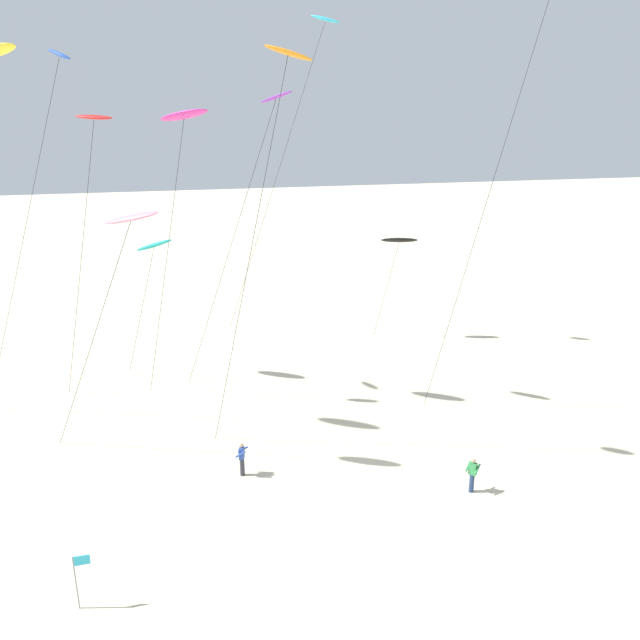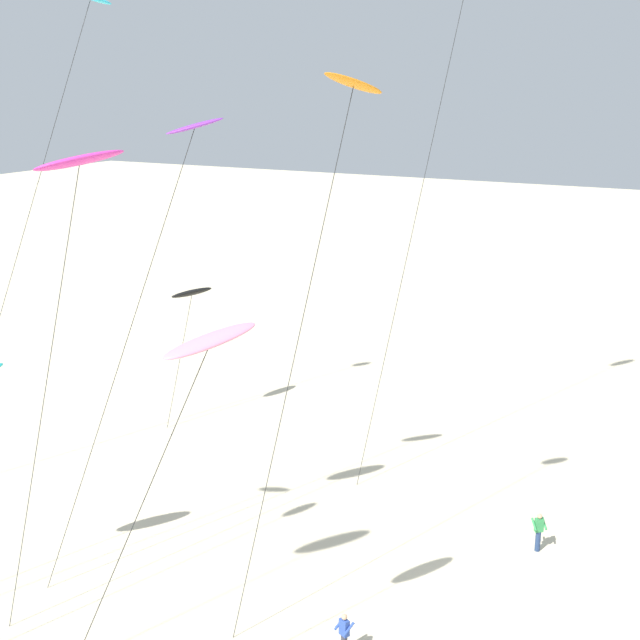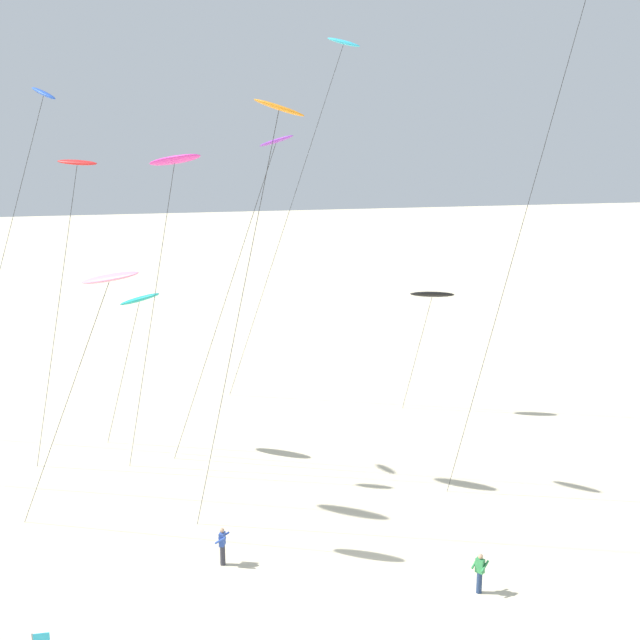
% 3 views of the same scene
% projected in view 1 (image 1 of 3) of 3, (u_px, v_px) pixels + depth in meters
% --- Properties ---
extents(ground_plane, '(260.00, 260.00, 0.00)m').
position_uv_depth(ground_plane, '(367.00, 496.00, 27.72)').
color(ground_plane, beige).
extents(kite_teal, '(3.51, 2.85, 9.17)m').
position_uv_depth(kite_teal, '(154.00, 246.00, 38.05)').
color(kite_teal, teal).
rests_on(kite_teal, ground).
extents(kite_red, '(4.29, 3.13, 16.22)m').
position_uv_depth(kite_red, '(93.00, 125.00, 32.04)').
color(kite_red, red).
rests_on(kite_red, ground).
extents(kite_orange, '(4.64, 3.53, 18.96)m').
position_uv_depth(kite_orange, '(286.00, 63.00, 25.61)').
color(kite_orange, orange).
rests_on(kite_orange, ground).
extents(kite_magenta, '(4.35, 3.48, 16.63)m').
position_uv_depth(kite_magenta, '(184.00, 117.00, 32.45)').
color(kite_magenta, '#D8339E').
rests_on(kite_magenta, ground).
extents(kite_cyan, '(7.48, 5.66, 22.47)m').
position_uv_depth(kite_cyan, '(322.00, 29.00, 40.66)').
color(kite_cyan, '#33BFE0').
rests_on(kite_cyan, ground).
extents(kite_pink, '(5.93, 4.49, 12.38)m').
position_uv_depth(kite_pink, '(130.00, 220.00, 26.67)').
color(kite_pink, pink).
rests_on(kite_pink, ground).
extents(kite_blue, '(7.50, 6.00, 19.62)m').
position_uv_depth(kite_blue, '(57.00, 64.00, 33.19)').
color(kite_blue, blue).
rests_on(kite_blue, ground).
extents(kite_purple, '(6.09, 4.94, 17.36)m').
position_uv_depth(kite_purple, '(273.00, 106.00, 32.44)').
color(kite_purple, purple).
rests_on(kite_purple, ground).
extents(kite_black, '(2.79, 1.82, 7.82)m').
position_uv_depth(kite_black, '(399.00, 240.00, 45.49)').
color(kite_black, black).
rests_on(kite_black, ground).
extents(kite_flyer_nearest, '(0.72, 0.72, 1.67)m').
position_uv_depth(kite_flyer_nearest, '(472.00, 474.00, 27.75)').
color(kite_flyer_nearest, navy).
rests_on(kite_flyer_nearest, ground).
extents(kite_flyer_middle, '(0.67, 0.68, 1.67)m').
position_uv_depth(kite_flyer_middle, '(242.00, 458.00, 29.06)').
color(kite_flyer_middle, '#33333D').
rests_on(kite_flyer_middle, ground).
extents(marker_flag, '(0.56, 0.05, 2.10)m').
position_uv_depth(marker_flag, '(79.00, 571.00, 20.92)').
color(marker_flag, gray).
rests_on(marker_flag, ground).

